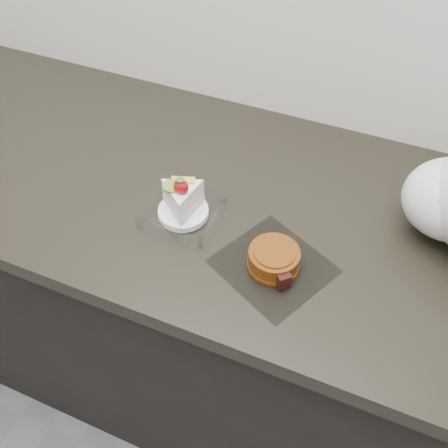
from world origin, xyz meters
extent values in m
cube|color=black|center=(0.00, 1.69, 0.43)|extent=(2.00, 0.60, 0.86)
cube|color=black|center=(0.00, 1.69, 0.88)|extent=(2.04, 0.64, 0.04)
cube|color=white|center=(-0.04, 1.60, 0.90)|extent=(0.14, 0.14, 0.00)
cylinder|color=white|center=(-0.04, 1.60, 0.91)|extent=(0.10, 0.10, 0.01)
ellipsoid|color=red|center=(-0.03, 1.59, 0.99)|extent=(0.03, 0.02, 0.03)
cone|color=#2D7223|center=(-0.03, 1.59, 1.00)|extent=(0.02, 0.02, 0.01)
cylinder|color=#7AA730|center=(-0.06, 1.60, 0.98)|extent=(0.04, 0.04, 0.00)
cube|color=#FFAE30|center=(-0.04, 1.62, 0.98)|extent=(0.05, 0.03, 0.00)
cube|color=white|center=(0.17, 1.55, 0.90)|extent=(0.24, 0.24, 0.00)
cylinder|color=brown|center=(0.17, 1.55, 0.92)|extent=(0.11, 0.11, 0.04)
cylinder|color=brown|center=(0.17, 1.55, 0.91)|extent=(0.12, 0.12, 0.01)
cylinder|color=brown|center=(0.17, 1.55, 0.94)|extent=(0.09, 0.09, 0.00)
cube|color=black|center=(0.19, 1.52, 0.92)|extent=(0.03, 0.03, 0.03)
camera|label=1|loc=(0.30, 1.01, 1.62)|focal=40.00mm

